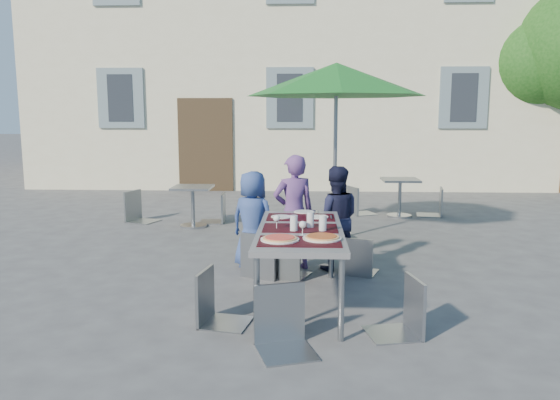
{
  "coord_description": "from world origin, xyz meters",
  "views": [
    {
      "loc": [
        0.37,
        -5.44,
        1.82
      ],
      "look_at": [
        0.09,
        0.54,
        0.88
      ],
      "focal_mm": 35.0,
      "sensor_mm": 36.0,
      "label": 1
    }
  ],
  "objects_px": {
    "child_2": "(335,218)",
    "chair_4": "(405,273)",
    "bg_chair_l_1": "(358,183)",
    "child_0": "(253,220)",
    "cafe_table_1": "(400,192)",
    "chair_5": "(283,280)",
    "chair_1": "(287,233)",
    "pizza_near_right": "(322,237)",
    "chair_2": "(359,233)",
    "cafe_table_0": "(193,201)",
    "bg_chair_r_1": "(436,185)",
    "chair_3": "(215,265)",
    "dining_table": "(300,234)",
    "patio_umbrella": "(336,81)",
    "chair_0": "(262,227)",
    "pizza_near_left": "(280,239)",
    "bg_chair_r_0": "(217,190)",
    "child_1": "(294,212)",
    "bg_chair_l_0": "(137,187)"
  },
  "relations": [
    {
      "from": "pizza_near_right",
      "to": "chair_2",
      "type": "distance_m",
      "value": 1.57
    },
    {
      "from": "child_2",
      "to": "chair_5",
      "type": "xyz_separation_m",
      "value": [
        -0.52,
        -2.24,
        -0.06
      ]
    },
    {
      "from": "child_1",
      "to": "bg_chair_r_1",
      "type": "distance_m",
      "value": 4.33
    },
    {
      "from": "child_2",
      "to": "bg_chair_l_1",
      "type": "bearing_deg",
      "value": -100.35
    },
    {
      "from": "child_2",
      "to": "bg_chair_l_1",
      "type": "relative_size",
      "value": 1.26
    },
    {
      "from": "pizza_near_right",
      "to": "bg_chair_r_0",
      "type": "distance_m",
      "value": 4.75
    },
    {
      "from": "child_1",
      "to": "chair_3",
      "type": "relative_size",
      "value": 1.5
    },
    {
      "from": "dining_table",
      "to": "child_2",
      "type": "xyz_separation_m",
      "value": [
        0.4,
        1.22,
        -0.08
      ]
    },
    {
      "from": "pizza_near_left",
      "to": "chair_3",
      "type": "distance_m",
      "value": 0.61
    },
    {
      "from": "child_1",
      "to": "patio_umbrella",
      "type": "relative_size",
      "value": 0.54
    },
    {
      "from": "pizza_near_right",
      "to": "child_2",
      "type": "relative_size",
      "value": 0.27
    },
    {
      "from": "pizza_near_left",
      "to": "cafe_table_0",
      "type": "height_order",
      "value": "pizza_near_left"
    },
    {
      "from": "chair_2",
      "to": "patio_umbrella",
      "type": "height_order",
      "value": "patio_umbrella"
    },
    {
      "from": "chair_4",
      "to": "cafe_table_0",
      "type": "relative_size",
      "value": 1.36
    },
    {
      "from": "chair_5",
      "to": "chair_1",
      "type": "bearing_deg",
      "value": 90.95
    },
    {
      "from": "pizza_near_right",
      "to": "chair_0",
      "type": "height_order",
      "value": "chair_0"
    },
    {
      "from": "pizza_near_left",
      "to": "chair_2",
      "type": "bearing_deg",
      "value": 61.62
    },
    {
      "from": "pizza_near_right",
      "to": "child_1",
      "type": "distance_m",
      "value": 1.72
    },
    {
      "from": "chair_3",
      "to": "chair_5",
      "type": "bearing_deg",
      "value": -39.01
    },
    {
      "from": "pizza_near_left",
      "to": "bg_chair_r_0",
      "type": "height_order",
      "value": "bg_chair_r_0"
    },
    {
      "from": "dining_table",
      "to": "child_0",
      "type": "xyz_separation_m",
      "value": [
        -0.57,
        1.25,
        -0.11
      ]
    },
    {
      "from": "chair_4",
      "to": "chair_5",
      "type": "distance_m",
      "value": 1.04
    },
    {
      "from": "bg_chair_l_0",
      "to": "chair_2",
      "type": "bearing_deg",
      "value": -40.84
    },
    {
      "from": "child_0",
      "to": "bg_chair_l_0",
      "type": "distance_m",
      "value": 3.56
    },
    {
      "from": "patio_umbrella",
      "to": "pizza_near_right",
      "type": "bearing_deg",
      "value": -94.95
    },
    {
      "from": "dining_table",
      "to": "pizza_near_left",
      "type": "xyz_separation_m",
      "value": [
        -0.17,
        -0.52,
        0.07
      ]
    },
    {
      "from": "child_2",
      "to": "bg_chair_r_0",
      "type": "height_order",
      "value": "child_2"
    },
    {
      "from": "child_0",
      "to": "child_2",
      "type": "relative_size",
      "value": 0.95
    },
    {
      "from": "child_2",
      "to": "cafe_table_1",
      "type": "relative_size",
      "value": 1.79
    },
    {
      "from": "chair_3",
      "to": "bg_chair_r_1",
      "type": "xyz_separation_m",
      "value": [
        3.14,
        5.3,
        0.04
      ]
    },
    {
      "from": "child_1",
      "to": "bg_chair_r_0",
      "type": "distance_m",
      "value": 3.07
    },
    {
      "from": "child_0",
      "to": "bg_chair_l_1",
      "type": "relative_size",
      "value": 1.19
    },
    {
      "from": "child_2",
      "to": "chair_4",
      "type": "relative_size",
      "value": 1.35
    },
    {
      "from": "chair_3",
      "to": "child_2",
      "type": "bearing_deg",
      "value": 57.01
    },
    {
      "from": "chair_2",
      "to": "bg_chair_l_0",
      "type": "bearing_deg",
      "value": 139.16
    },
    {
      "from": "cafe_table_0",
      "to": "bg_chair_r_1",
      "type": "distance_m",
      "value": 4.34
    },
    {
      "from": "dining_table",
      "to": "patio_umbrella",
      "type": "bearing_deg",
      "value": 80.34
    },
    {
      "from": "pizza_near_right",
      "to": "bg_chair_l_0",
      "type": "height_order",
      "value": "bg_chair_l_0"
    },
    {
      "from": "chair_0",
      "to": "bg_chair_l_0",
      "type": "relative_size",
      "value": 0.97
    },
    {
      "from": "child_1",
      "to": "cafe_table_0",
      "type": "height_order",
      "value": "child_1"
    },
    {
      "from": "pizza_near_left",
      "to": "chair_1",
      "type": "relative_size",
      "value": 0.37
    },
    {
      "from": "child_2",
      "to": "chair_1",
      "type": "bearing_deg",
      "value": 33.9
    },
    {
      "from": "child_0",
      "to": "chair_3",
      "type": "bearing_deg",
      "value": 109.5
    },
    {
      "from": "child_0",
      "to": "cafe_table_0",
      "type": "relative_size",
      "value": 1.74
    },
    {
      "from": "child_0",
      "to": "chair_4",
      "type": "xyz_separation_m",
      "value": [
        1.44,
        -1.95,
        -0.05
      ]
    },
    {
      "from": "bg_chair_l_1",
      "to": "patio_umbrella",
      "type": "bearing_deg",
      "value": -104.57
    },
    {
      "from": "child_0",
      "to": "bg_chair_r_0",
      "type": "distance_m",
      "value": 2.88
    },
    {
      "from": "pizza_near_left",
      "to": "child_1",
      "type": "bearing_deg",
      "value": 87.36
    },
    {
      "from": "child_0",
      "to": "chair_0",
      "type": "relative_size",
      "value": 1.19
    },
    {
      "from": "chair_2",
      "to": "bg_chair_l_1",
      "type": "relative_size",
      "value": 0.86
    }
  ]
}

